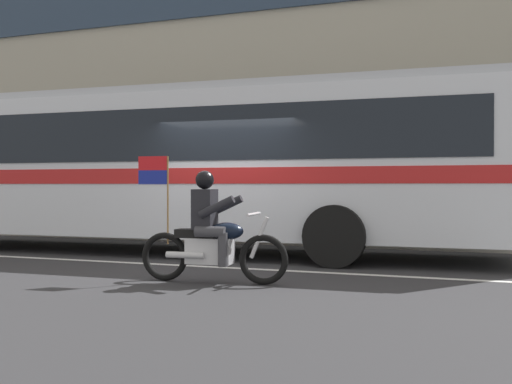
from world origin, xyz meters
TOP-DOWN VIEW (x-y plane):
  - ground_plane at (0.00, 0.00)m, footprint 60.00×60.00m
  - sidewalk_curb at (0.00, 5.10)m, footprint 28.00×3.80m
  - lane_center_stripe at (0.00, -0.60)m, footprint 26.60×0.14m
  - office_building_facade at (0.00, 7.39)m, footprint 28.00×0.89m
  - transit_bus at (-1.64, 1.19)m, footprint 13.08×2.97m
  - motorcycle_with_rider at (0.65, -2.07)m, footprint 2.19×0.65m

SIDE VIEW (x-z plane):
  - ground_plane at x=0.00m, z-range 0.00..0.00m
  - lane_center_stripe at x=0.00m, z-range 0.00..0.01m
  - sidewalk_curb at x=0.00m, z-range 0.00..0.15m
  - motorcycle_with_rider at x=0.65m, z-range -0.22..1.55m
  - transit_bus at x=-1.64m, z-range 0.27..3.49m
  - office_building_facade at x=0.00m, z-range 0.01..10.30m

